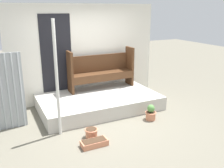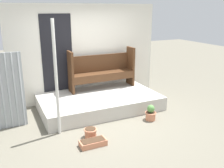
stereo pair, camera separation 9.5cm
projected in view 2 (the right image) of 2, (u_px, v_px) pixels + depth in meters
name	position (u px, v px, depth m)	size (l,w,h in m)	color
ground_plane	(106.00, 122.00, 5.64)	(24.00, 24.00, 0.00)	#706B5B
porch_slab	(99.00, 102.00, 6.41)	(2.97, 1.72, 0.34)	beige
house_wall	(85.00, 53.00, 6.84)	(4.17, 0.08, 2.60)	white
support_post	(56.00, 80.00, 4.83)	(0.06, 0.06, 2.31)	silver
bench	(102.00, 69.00, 6.83)	(1.83, 0.41, 1.09)	#4C2D19
flower_pot_left	(90.00, 133.00, 4.96)	(0.27, 0.27, 0.19)	tan
flower_pot_middle	(151.00, 113.00, 5.74)	(0.26, 0.26, 0.37)	tan
planter_box_rect	(93.00, 143.00, 4.68)	(0.50, 0.23, 0.12)	tan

